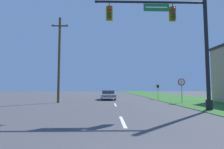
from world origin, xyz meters
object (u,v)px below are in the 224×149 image
at_px(car_ahead, 108,95).
at_px(route_sign_post, 158,88).
at_px(signal_mast, 181,37).
at_px(stop_sign, 182,85).
at_px(utility_pole_near, 59,58).

relative_size(car_ahead, route_sign_post, 2.16).
bearing_deg(route_sign_post, signal_mast, -97.82).
relative_size(stop_sign, utility_pole_near, 0.27).
bearing_deg(car_ahead, stop_sign, -36.19).
xyz_separation_m(route_sign_post, utility_pole_near, (-12.12, -5.16, 3.25)).
bearing_deg(utility_pole_near, stop_sign, -3.29).
height_order(signal_mast, utility_pole_near, utility_pole_near).
distance_m(signal_mast, utility_pole_near, 12.41).
xyz_separation_m(car_ahead, utility_pole_near, (-5.27, -4.86, 4.17)).
bearing_deg(signal_mast, utility_pole_near, 147.94).
height_order(stop_sign, route_sign_post, stop_sign).
distance_m(car_ahead, stop_sign, 9.57).
bearing_deg(utility_pole_near, car_ahead, 42.65).
bearing_deg(car_ahead, route_sign_post, 2.52).
xyz_separation_m(signal_mast, utility_pole_near, (-10.51, 6.58, -0.42)).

